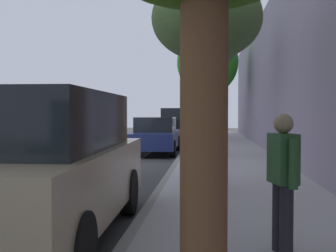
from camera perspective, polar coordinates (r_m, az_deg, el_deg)
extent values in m
plane|color=#313131|center=(13.87, -6.54, -5.21)|extent=(62.83, 62.83, 0.00)
cube|color=#A29D9D|center=(13.58, 8.70, -5.07)|extent=(3.32, 39.27, 0.15)
cube|color=gray|center=(13.59, 1.34, -5.04)|extent=(0.16, 39.27, 0.15)
cube|color=white|center=(13.22, -20.88, -5.67)|extent=(0.14, 2.20, 0.01)
cube|color=white|center=(17.05, -14.56, -3.92)|extent=(0.14, 2.20, 0.01)
cube|color=white|center=(21.03, -10.61, -2.79)|extent=(0.14, 2.20, 0.01)
cube|color=white|center=(25.08, -7.94, -2.02)|extent=(0.14, 2.20, 0.01)
cube|color=white|center=(29.17, -6.01, -1.46)|extent=(0.14, 2.20, 0.01)
cube|color=white|center=(33.29, -4.55, -1.03)|extent=(0.14, 2.20, 0.01)
cube|color=white|center=(13.79, -4.79, -5.24)|extent=(0.12, 39.27, 0.01)
cube|color=gray|center=(13.78, 16.79, 7.54)|extent=(0.50, 39.27, 6.18)
cube|color=tan|center=(5.78, -16.70, -7.55)|extent=(2.01, 4.74, 0.90)
cube|color=black|center=(5.70, -16.78, 0.72)|extent=(1.74, 3.14, 0.76)
cylinder|color=black|center=(7.00, -5.52, -9.13)|extent=(0.24, 0.76, 0.76)
cylinder|color=black|center=(7.50, -18.95, -8.49)|extent=(0.24, 0.76, 0.76)
cylinder|color=black|center=(4.25, -12.51, -16.52)|extent=(0.24, 0.76, 0.76)
cube|color=navy|center=(17.07, -1.71, -1.84)|extent=(1.82, 4.42, 0.64)
cube|color=black|center=(17.04, -1.72, 0.24)|extent=(1.58, 2.12, 0.60)
cylinder|color=black|center=(18.37, 1.29, -2.42)|extent=(0.23, 0.66, 0.66)
cylinder|color=black|center=(18.54, -3.72, -2.38)|extent=(0.23, 0.66, 0.66)
cylinder|color=black|center=(15.66, 0.66, -3.17)|extent=(0.23, 0.66, 0.66)
cylinder|color=black|center=(15.86, -5.19, -3.11)|extent=(0.23, 0.66, 0.66)
cube|color=black|center=(27.80, 1.18, -0.01)|extent=(2.10, 4.78, 0.90)
cube|color=black|center=(27.79, 1.18, 1.70)|extent=(1.81, 3.17, 0.76)
cylinder|color=black|center=(29.18, 3.23, -0.71)|extent=(0.25, 0.77, 0.76)
cylinder|color=black|center=(29.38, -0.17, -0.69)|extent=(0.25, 0.77, 0.76)
cylinder|color=black|center=(26.28, 2.69, -1.00)|extent=(0.25, 0.77, 0.76)
cylinder|color=black|center=(26.50, -1.08, -0.97)|extent=(0.25, 0.77, 0.76)
torus|color=black|center=(22.20, 0.70, -1.61)|extent=(0.59, 0.45, 0.70)
torus|color=black|center=(22.76, 2.93, -1.53)|extent=(0.59, 0.45, 0.70)
cylinder|color=#197233|center=(22.40, 1.55, -1.36)|extent=(0.54, 0.41, 0.52)
cylinder|color=#197233|center=(22.60, 2.33, -1.35)|extent=(0.13, 0.11, 0.48)
cylinder|color=#197233|center=(22.42, 1.66, -0.75)|extent=(0.61, 0.46, 0.05)
cylinder|color=#197233|center=(22.67, 2.58, -1.74)|extent=(0.31, 0.24, 0.19)
cylinder|color=#197233|center=(22.69, 2.69, -1.14)|extent=(0.23, 0.19, 0.34)
cylinder|color=#197233|center=(22.21, 0.79, -1.18)|extent=(0.11, 0.10, 0.34)
cube|color=black|center=(22.61, 2.44, -0.65)|extent=(0.25, 0.22, 0.05)
cylinder|color=black|center=(22.22, 0.87, -0.60)|extent=(0.30, 0.39, 0.03)
cylinder|color=#C6B284|center=(22.10, 2.14, -1.45)|extent=(0.15, 0.15, 0.84)
cylinder|color=#C6B284|center=(21.93, 2.41, -1.48)|extent=(0.15, 0.15, 0.84)
cube|color=white|center=(21.98, 2.28, 0.39)|extent=(0.41, 0.44, 0.59)
cylinder|color=white|center=(22.20, 1.93, 0.33)|extent=(0.10, 0.10, 0.56)
cylinder|color=white|center=(21.76, 2.63, 0.30)|extent=(0.10, 0.10, 0.56)
sphere|color=#C66D64|center=(21.97, 2.28, 1.47)|extent=(0.23, 0.23, 0.23)
sphere|color=navy|center=(21.97, 2.28, 1.58)|extent=(0.26, 0.26, 0.26)
cube|color=black|center=(22.09, 2.72, 0.45)|extent=(0.32, 0.35, 0.44)
cylinder|color=brown|center=(3.34, 5.02, -0.28)|extent=(0.39, 0.39, 2.90)
cylinder|color=brown|center=(8.51, 5.37, 0.99)|extent=(0.41, 0.41, 2.88)
ellipsoid|color=#496533|center=(8.72, 5.41, 14.68)|extent=(2.28, 2.28, 1.74)
cylinder|color=brown|center=(14.55, 5.46, 2.49)|extent=(0.40, 0.40, 3.44)
ellipsoid|color=#375C37|center=(14.77, 5.49, 11.67)|extent=(2.30, 2.30, 1.95)
cylinder|color=#4A3929|center=(24.07, 5.52, 2.34)|extent=(0.36, 0.36, 3.51)
ellipsoid|color=#2B8220|center=(24.24, 5.54, 8.81)|extent=(3.56, 3.56, 3.77)
cylinder|color=black|center=(4.94, 15.19, -12.01)|extent=(0.15, 0.15, 0.79)
cylinder|color=black|center=(4.76, 16.17, -12.55)|extent=(0.15, 0.15, 0.79)
cube|color=#264C26|center=(4.73, 15.74, -4.38)|extent=(0.31, 0.42, 0.56)
cylinder|color=#264C26|center=(4.97, 14.51, -4.41)|extent=(0.10, 0.10, 0.53)
cylinder|color=#264C26|center=(4.50, 17.09, -5.10)|extent=(0.10, 0.10, 0.53)
sphere|color=#8E7959|center=(4.70, 15.79, 0.32)|extent=(0.22, 0.22, 0.22)
cylinder|color=red|center=(21.93, 4.09, -1.28)|extent=(0.22, 0.22, 0.70)
sphere|color=red|center=(21.91, 4.10, -0.26)|extent=(0.20, 0.20, 0.20)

